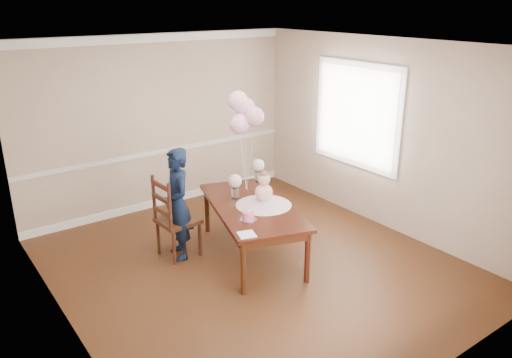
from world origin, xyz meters
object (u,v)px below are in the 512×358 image
(birthday_cake, at_px, (248,216))
(dining_chair_seat, at_px, (178,220))
(dining_table_top, at_px, (252,206))
(woman, at_px, (177,204))

(birthday_cake, xyz_separation_m, dining_chair_seat, (-0.47, 0.91, -0.27))
(dining_chair_seat, bearing_deg, birthday_cake, -66.74)
(dining_table_top, xyz_separation_m, birthday_cake, (-0.30, -0.35, 0.08))
(dining_table_top, height_order, woman, woman)
(birthday_cake, distance_m, woman, 1.00)
(dining_chair_seat, height_order, woman, woman)
(birthday_cake, bearing_deg, dining_chair_seat, 117.29)
(dining_table_top, relative_size, woman, 1.29)
(dining_table_top, height_order, dining_chair_seat, dining_table_top)
(woman, bearing_deg, dining_table_top, 66.53)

